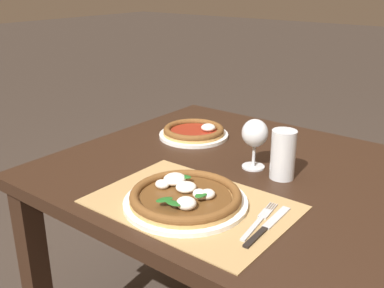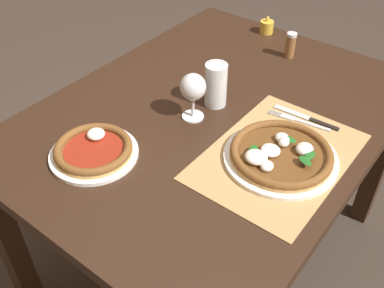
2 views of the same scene
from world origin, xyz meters
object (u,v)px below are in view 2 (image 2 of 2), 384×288
(pizza_far, at_px, (94,150))
(pint_glass, at_px, (216,86))
(wine_glass, at_px, (193,89))
(pizza_near, at_px, (281,154))
(pepper_shaker, at_px, (290,45))
(knife, at_px, (306,118))
(votive_candle, at_px, (267,27))
(fork, at_px, (298,121))

(pizza_far, distance_m, pint_glass, 0.44)
(wine_glass, bearing_deg, pint_glass, -7.15)
(pint_glass, bearing_deg, pizza_far, 163.50)
(pizza_near, height_order, pepper_shaker, pepper_shaker)
(knife, relative_size, pepper_shaker, 2.22)
(wine_glass, relative_size, pepper_shaker, 1.60)
(pepper_shaker, bearing_deg, wine_glass, 174.09)
(votive_candle, relative_size, pepper_shaker, 0.74)
(pizza_far, relative_size, fork, 1.26)
(wine_glass, bearing_deg, votive_candle, 10.21)
(pint_glass, height_order, knife, pint_glass)
(pizza_far, height_order, fork, pizza_far)
(pint_glass, distance_m, knife, 0.30)
(pizza_far, relative_size, wine_glass, 1.63)
(pizza_near, xyz_separation_m, pepper_shaker, (0.54, 0.26, 0.03))
(pepper_shaker, bearing_deg, fork, -147.52)
(knife, xyz_separation_m, votive_candle, (0.44, 0.40, 0.02))
(pizza_near, relative_size, wine_glass, 2.07)
(pizza_far, xyz_separation_m, fork, (0.50, -0.39, -0.01))
(pizza_far, height_order, votive_candle, votive_candle)
(wine_glass, height_order, pint_glass, wine_glass)
(fork, bearing_deg, wine_glass, 123.24)
(pizza_far, relative_size, pint_glass, 1.74)
(knife, distance_m, votive_candle, 0.60)
(pepper_shaker, bearing_deg, votive_candle, 54.37)
(wine_glass, height_order, votive_candle, wine_glass)
(pepper_shaker, bearing_deg, pizza_far, 168.89)
(pizza_near, bearing_deg, fork, 12.43)
(fork, height_order, votive_candle, votive_candle)
(pizza_far, xyz_separation_m, votive_candle, (0.97, 0.01, 0.00))
(wine_glass, bearing_deg, knife, -53.96)
(pint_glass, bearing_deg, wine_glass, 172.85)
(pizza_near, distance_m, pint_glass, 0.33)
(pizza_near, bearing_deg, pint_glass, 69.27)
(pizza_near, bearing_deg, pizza_far, 125.21)
(pizza_near, xyz_separation_m, knife, (0.22, 0.03, -0.02))
(pizza_far, relative_size, votive_candle, 3.51)
(pizza_far, xyz_separation_m, pint_glass, (0.42, -0.12, 0.05))
(wine_glass, bearing_deg, pizza_far, 160.62)
(knife, bearing_deg, votive_candle, 42.40)
(fork, height_order, pepper_shaker, pepper_shaker)
(pizza_far, bearing_deg, knife, -37.18)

